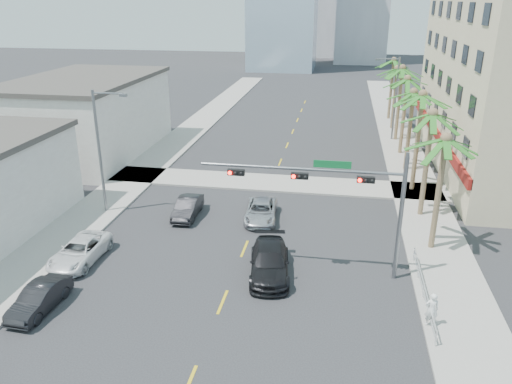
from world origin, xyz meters
TOP-DOWN VIEW (x-y plane):
  - ground at (0.00, 0.00)m, footprint 260.00×260.00m
  - sidewalk_right at (12.00, 20.00)m, footprint 4.00×120.00m
  - sidewalk_left at (-12.00, 20.00)m, footprint 4.00×120.00m
  - sidewalk_cross at (0.00, 22.00)m, footprint 80.00×4.00m
  - building_left_far at (-19.50, 28.00)m, footprint 11.00×18.00m
  - traffic_signal_mast at (5.78, 7.95)m, footprint 11.12×0.54m
  - palm_tree_0 at (11.60, 12.00)m, footprint 4.80×4.80m
  - palm_tree_1 at (11.60, 17.20)m, footprint 4.80×4.80m
  - palm_tree_2 at (11.60, 22.40)m, footprint 4.80×4.80m
  - palm_tree_3 at (11.60, 27.60)m, footprint 4.80×4.80m
  - palm_tree_4 at (11.60, 32.80)m, footprint 4.80×4.80m
  - palm_tree_5 at (11.60, 38.00)m, footprint 4.80×4.80m
  - palm_tree_6 at (11.60, 43.20)m, footprint 4.80×4.80m
  - palm_tree_7 at (11.60, 48.40)m, footprint 4.80×4.80m
  - streetlight_left at (-11.00, 14.00)m, footprint 2.55×0.25m
  - streetlight_right at (11.00, 38.00)m, footprint 2.55×0.25m
  - guardrail at (10.30, 6.00)m, footprint 0.08×8.08m
  - car_parked_mid at (-8.95, 1.78)m, footprint 1.58×4.07m
  - car_parked_far at (-9.40, 6.77)m, footprint 2.34×4.91m
  - car_lane_left at (-5.00, 14.25)m, footprint 1.58×4.21m
  - car_lane_center at (0.30, 14.58)m, footprint 2.54×4.85m
  - car_lane_right at (2.00, 7.22)m, footprint 2.94×5.68m
  - pedestrian at (10.30, 3.59)m, footprint 0.67×0.47m

SIDE VIEW (x-z plane):
  - ground at x=0.00m, z-range 0.00..0.00m
  - sidewalk_right at x=12.00m, z-range 0.00..0.15m
  - sidewalk_left at x=-12.00m, z-range 0.00..0.15m
  - sidewalk_cross at x=0.00m, z-range 0.00..0.15m
  - car_lane_center at x=0.30m, z-range 0.00..1.30m
  - car_parked_mid at x=-8.95m, z-range 0.00..1.32m
  - guardrail at x=10.30m, z-range 0.17..1.17m
  - car_parked_far at x=-9.40m, z-range 0.00..1.35m
  - car_lane_left at x=-5.00m, z-range 0.00..1.37m
  - car_lane_right at x=2.00m, z-range 0.00..1.58m
  - pedestrian at x=10.30m, z-range 0.15..1.90m
  - building_left_far at x=-19.50m, z-range 0.00..7.20m
  - streetlight_left at x=-11.00m, z-range 0.56..9.56m
  - streetlight_right at x=11.00m, z-range 0.56..9.56m
  - traffic_signal_mast at x=5.78m, z-range 1.46..8.66m
  - palm_tree_0 at x=11.60m, z-range 3.18..10.98m
  - palm_tree_3 at x=11.60m, z-range 3.18..10.98m
  - palm_tree_6 at x=11.60m, z-range 3.18..10.98m
  - palm_tree_1 at x=11.60m, z-range 3.35..11.51m
  - palm_tree_4 at x=11.60m, z-range 3.35..11.51m
  - palm_tree_7 at x=11.60m, z-range 3.35..11.51m
  - palm_tree_2 at x=11.60m, z-range 3.52..12.04m
  - palm_tree_5 at x=11.60m, z-range 3.52..12.04m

